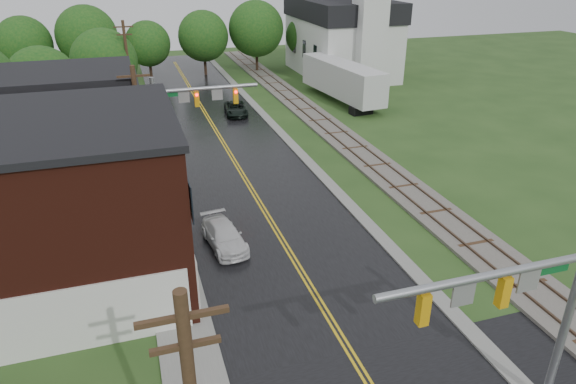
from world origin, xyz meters
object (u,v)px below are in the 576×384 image
semi_trailer (342,79)px  suv_dark (236,109)px  traffic_signal_far (186,107)px  pickup_white (224,236)px  tree_left_c (45,83)px  church (345,30)px  traffic_signal_near (521,301)px  brick_building (21,212)px  tree_left_e (106,63)px  utility_pole_b (141,138)px  utility_pole_c (129,67)px

semi_trailer → suv_dark: bearing=-173.3°
traffic_signal_far → suv_dark: bearing=65.4°
pickup_white → tree_left_c: bearing=107.4°
tree_left_c → suv_dark: tree_left_c is taller
church → semi_trailer: church is taller
traffic_signal_near → suv_dark: (-0.64, 38.75, -4.35)m
brick_building → tree_left_e: (3.64, 30.90, 0.66)m
church → utility_pole_b: bearing=-130.2°
church → traffic_signal_near: size_ratio=2.72×
tree_left_c → suv_dark: (16.68, 0.85, -3.89)m
utility_pole_c → tree_left_e: 2.79m
traffic_signal_near → tree_left_e: tree_left_e is taller
utility_pole_c → tree_left_e: bearing=137.2°
tree_left_e → church: bearing=15.2°
tree_left_e → semi_trailer: size_ratio=0.60×
tree_left_e → brick_building: bearing=-96.7°
utility_pole_c → pickup_white: utility_pole_c is taller
traffic_signal_near → church: bearing=72.3°
church → tree_left_e: size_ratio=2.45×
utility_pole_b → tree_left_e: bearing=94.9°
traffic_signal_far → utility_pole_b: (-3.33, -5.00, -0.25)m
traffic_signal_near → traffic_signal_far: (-6.94, 25.00, 0.01)m
traffic_signal_far → utility_pole_c: (-3.33, 17.00, -0.25)m
utility_pole_c → tree_left_c: (-7.05, -4.10, -0.21)m
traffic_signal_far → brick_building: bearing=-126.9°
utility_pole_b → suv_dark: bearing=62.8°
brick_building → utility_pole_b: bearing=50.9°
traffic_signal_near → utility_pole_b: (-10.27, 20.00, -0.25)m
utility_pole_c → tree_left_c: 8.16m
utility_pole_c → tree_left_c: utility_pole_c is taller
church → tree_left_e: (-28.85, -7.84, -1.02)m
traffic_signal_near → pickup_white: 16.29m
traffic_signal_near → traffic_signal_far: size_ratio=1.00×
semi_trailer → tree_left_e: bearing=171.0°
suv_dark → semi_trailer: semi_trailer is taller
utility_pole_c → tree_left_c: bearing=-149.8°
tree_left_e → pickup_white: size_ratio=1.90×
traffic_signal_near → semi_trailer: (11.34, 40.16, -2.53)m
brick_building → church: bearing=50.0°
suv_dark → tree_left_c: bearing=-171.3°
traffic_signal_far → utility_pole_c: 17.33m
tree_left_c → pickup_white: tree_left_c is taller
traffic_signal_near → traffic_signal_far: 25.94m
brick_building → tree_left_e: bearing=83.3°
tree_left_e → pickup_white: bearing=-79.2°
brick_building → pickup_white: (9.28, 1.21, -3.53)m
utility_pole_b → traffic_signal_far: bearing=56.3°
tree_left_e → tree_left_c: bearing=-129.8°
traffic_signal_far → tree_left_c: (-10.38, 12.90, -0.46)m
traffic_signal_far → church: bearing=48.7°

